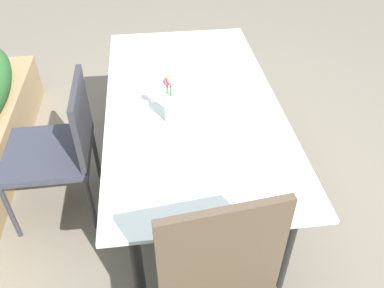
# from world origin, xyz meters

# --- Properties ---
(ground_plane) EXTENTS (12.00, 12.00, 0.00)m
(ground_plane) POSITION_xyz_m (0.00, 0.00, 0.00)
(ground_plane) COLOR #756B5B
(dining_table) EXTENTS (1.81, 0.94, 0.72)m
(dining_table) POSITION_xyz_m (0.05, -0.06, 0.66)
(dining_table) COLOR silver
(dining_table) RESTS_ON ground
(chair_far_side) EXTENTS (0.49, 0.49, 0.86)m
(chair_far_side) POSITION_xyz_m (0.05, 0.70, 0.49)
(chair_far_side) COLOR #32333F
(chair_far_side) RESTS_ON ground
(flower_vase) EXTENTS (0.06, 0.06, 0.27)m
(flower_vase) POSITION_xyz_m (-0.11, 0.07, 0.84)
(flower_vase) COLOR silver
(flower_vase) RESTS_ON dining_table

